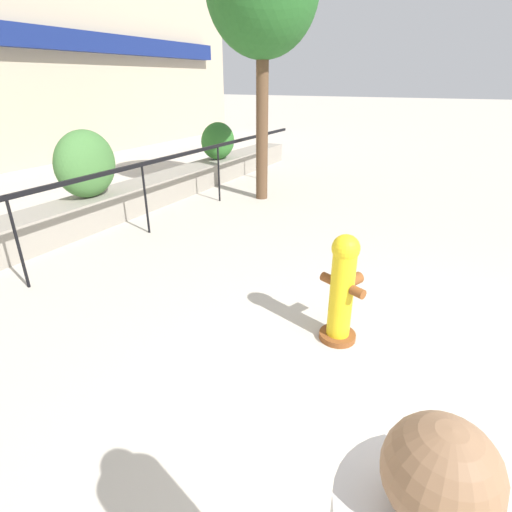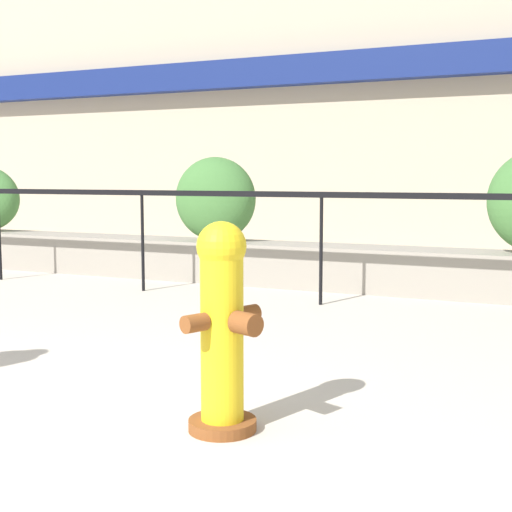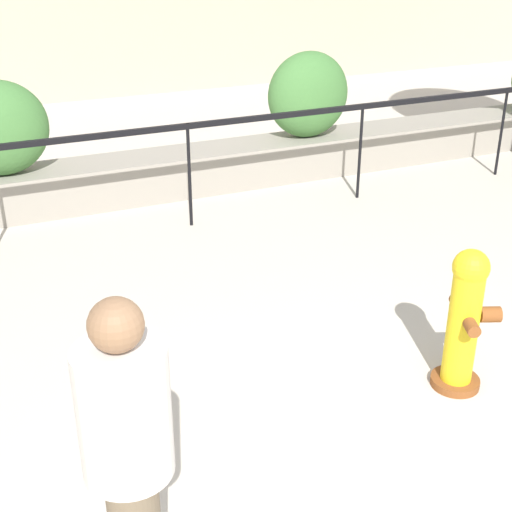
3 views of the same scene
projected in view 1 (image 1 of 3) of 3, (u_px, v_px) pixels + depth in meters
The scene contains 5 objects.
ground_plane at pixel (480, 445), 2.76m from camera, with size 120.00×120.00×0.00m, color beige.
fence_railing_segment at pixel (8, 207), 4.45m from camera, with size 15.00×0.05×1.15m.
hedge_bush_2 at pixel (86, 164), 6.54m from camera, with size 1.10×0.69×1.10m, color #427538.
hedge_bush_3 at pixel (218, 141), 9.78m from camera, with size 1.02×0.70×0.88m, color #2D6B28.
fire_hydrant at pixel (342, 288), 3.68m from camera, with size 0.48×0.47×1.08m.
Camera 1 is at (-2.49, 0.43, 2.32)m, focal length 28.00 mm.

